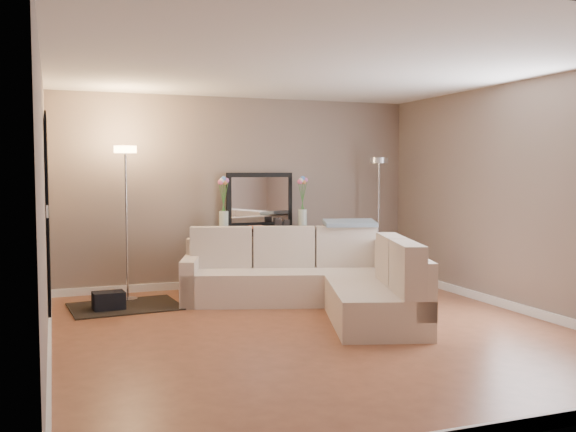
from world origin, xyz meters
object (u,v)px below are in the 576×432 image
object	(u,v)px
console_table	(258,254)
floor_lamp_lit	(126,192)
sectional_sofa	(319,279)
floor_lamp_unlit	(379,195)

from	to	relation	value
console_table	floor_lamp_lit	world-z (taller)	floor_lamp_lit
sectional_sofa	console_table	size ratio (longest dim) A/B	2.29
console_table	floor_lamp_unlit	world-z (taller)	floor_lamp_unlit
sectional_sofa	floor_lamp_lit	size ratio (longest dim) A/B	1.63
sectional_sofa	floor_lamp_unlit	size ratio (longest dim) A/B	1.74
sectional_sofa	floor_lamp_lit	xyz separation A→B (m)	(-2.05, 1.17, 1.01)
console_table	sectional_sofa	bearing A→B (deg)	-78.76
sectional_sofa	floor_lamp_unlit	bearing A→B (deg)	40.82
floor_lamp_lit	sectional_sofa	bearing A→B (deg)	-29.74
sectional_sofa	floor_lamp_unlit	world-z (taller)	floor_lamp_unlit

